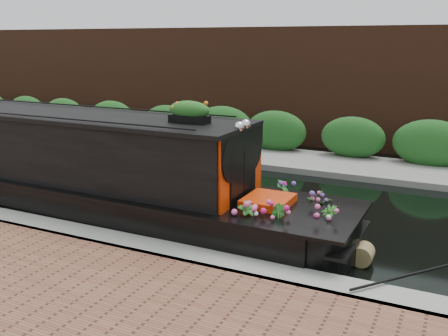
% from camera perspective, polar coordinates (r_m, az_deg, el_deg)
% --- Properties ---
extents(ground, '(80.00, 80.00, 0.00)m').
position_cam_1_polar(ground, '(11.53, -2.05, -3.56)').
color(ground, black).
rests_on(ground, ground).
extents(near_bank_coping, '(40.00, 0.60, 0.50)m').
position_cam_1_polar(near_bank_coping, '(8.94, -12.08, -9.37)').
color(near_bank_coping, gray).
rests_on(near_bank_coping, ground).
extents(far_bank_path, '(40.00, 2.40, 0.34)m').
position_cam_1_polar(far_bank_path, '(15.24, 5.32, 0.85)').
color(far_bank_path, gray).
rests_on(far_bank_path, ground).
extents(far_hedge, '(40.00, 1.10, 2.80)m').
position_cam_1_polar(far_hedge, '(16.06, 6.45, 1.53)').
color(far_hedge, '#1E531D').
rests_on(far_hedge, ground).
extents(far_brick_wall, '(40.00, 1.00, 8.00)m').
position_cam_1_polar(far_brick_wall, '(18.01, 8.69, 2.86)').
color(far_brick_wall, '#4B2819').
rests_on(far_brick_wall, ground).
extents(narrowboat, '(11.65, 2.19, 2.72)m').
position_cam_1_polar(narrowboat, '(11.06, -17.29, -0.63)').
color(narrowboat, black).
rests_on(narrowboat, ground).
extents(rope_fender, '(0.34, 0.36, 0.34)m').
position_cam_1_polar(rope_fender, '(8.55, 15.57, -9.49)').
color(rope_fender, olive).
rests_on(rope_fender, ground).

